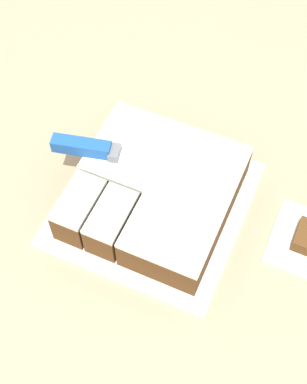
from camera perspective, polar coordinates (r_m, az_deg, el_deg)
The scene contains 5 objects.
ground_plane at distance 1.73m, azimuth -0.89°, elevation -14.24°, with size 8.00×8.00×0.00m, color #7F705B.
countertop at distance 1.30m, azimuth -1.15°, elevation -7.91°, with size 1.40×1.10×0.91m.
cake_board at distance 0.85m, azimuth -0.00°, elevation -1.25°, with size 0.28×0.29×0.01m.
cake at distance 0.82m, azimuth 0.16°, elevation 0.05°, with size 0.23×0.24×0.06m.
knife at distance 0.82m, azimuth -5.17°, elevation 4.37°, with size 0.28×0.09×0.02m.
Camera 1 is at (0.25, -0.49, 1.64)m, focal length 50.00 mm.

